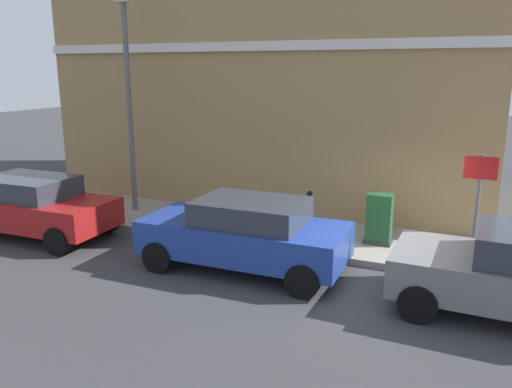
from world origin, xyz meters
name	(u,v)px	position (x,y,z in m)	size (l,w,h in m)	color
ground	(383,283)	(0.00, 0.00, 0.00)	(80.00, 80.00, 0.00)	#38383A
sidewalk	(172,218)	(1.91, 6.00, 0.07)	(2.57, 30.00, 0.15)	gray
corner_building	(288,65)	(6.68, 4.41, 4.12)	(7.06, 12.82, 8.23)	#9E7A4C
car_blue	(245,233)	(-0.42, 2.73, 0.78)	(1.90, 4.18, 1.49)	navy
car_red	(30,205)	(-0.52, 8.46, 0.77)	(1.93, 4.27, 1.48)	maroon
utility_cabinet	(379,220)	(1.87, 0.45, 0.68)	(0.46, 0.61, 1.15)	#1E4C28
bollard_near_cabinet	(309,210)	(1.97, 2.13, 0.70)	(0.14, 0.14, 1.04)	black
street_sign	(478,195)	(1.00, -1.52, 1.66)	(0.08, 0.60, 2.30)	#59595B
lamppost	(129,96)	(2.01, 7.26, 3.30)	(0.20, 0.44, 5.72)	#59595B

